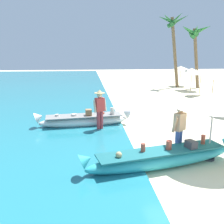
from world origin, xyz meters
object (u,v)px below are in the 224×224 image
Objects in this scene: patio_umbrella_large at (214,100)px; palm_tree_tall_inland at (173,30)px; boat_cyan_foreground at (162,158)px; boat_white_midground at (84,120)px; palm_tree_leaning_seaward at (195,37)px; person_tourist_customer at (179,129)px; person_vendor_hatted at (100,108)px.

patio_umbrella_large is 16.30m from palm_tree_tall_inland.
palm_tree_tall_inland is at bearing 70.58° from boat_cyan_foreground.
boat_white_midground is 0.76× the size of palm_tree_leaning_seaward.
boat_cyan_foreground is 2.84× the size of person_tourist_customer.
boat_white_midground is 4.64m from person_tourist_customer.
person_vendor_hatted reaches higher than boat_cyan_foreground.
palm_tree_leaning_seaward reaches higher than boat_cyan_foreground.
boat_white_midground is 14.86m from palm_tree_tall_inland.
palm_tree_leaning_seaward is (9.60, 11.08, 4.17)m from boat_white_midground.
person_vendor_hatted is 14.86m from palm_tree_tall_inland.
person_tourist_customer is (2.24, -2.92, -0.05)m from person_vendor_hatted.
palm_tree_leaning_seaward is at bearing 49.10° from boat_white_midground.
palm_tree_tall_inland reaches higher than boat_white_midground.
person_vendor_hatted is (0.65, -0.66, 0.70)m from boat_white_midground.
palm_tree_tall_inland reaches higher than patio_umbrella_large.
patio_umbrella_large is (3.15, -3.10, 0.84)m from person_vendor_hatted.
boat_cyan_foreground is 1.09m from person_tourist_customer.
person_vendor_hatted is 0.26× the size of palm_tree_tall_inland.
palm_tree_tall_inland reaches higher than person_tourist_customer.
boat_cyan_foreground is 17.42m from palm_tree_leaning_seaward.
patio_umbrella_large is at bearing -104.56° from palm_tree_tall_inland.
person_tourist_customer is 16.50m from palm_tree_leaning_seaward.
palm_tree_leaning_seaward is at bearing -19.36° from palm_tree_tall_inland.
person_tourist_customer is at bearing -51.13° from boat_white_midground.
boat_cyan_foreground is at bearing -61.75° from boat_white_midground.
palm_tree_leaning_seaward is at bearing 64.16° from boat_cyan_foreground.
boat_cyan_foreground is 2.24m from patio_umbrella_large.
patio_umbrella_large is (1.57, 0.39, 1.54)m from boat_cyan_foreground.
boat_cyan_foreground is at bearing -109.42° from palm_tree_tall_inland.
boat_cyan_foreground is 2.06× the size of patio_umbrella_large.
boat_cyan_foreground is 0.72× the size of palm_tree_tall_inland.
patio_umbrella_large is (3.80, -3.75, 1.54)m from boat_white_midground.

